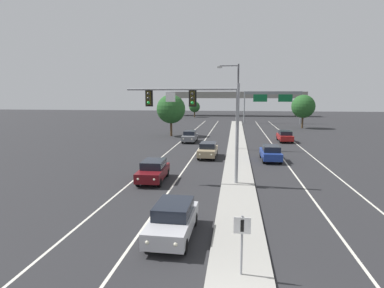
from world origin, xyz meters
The scene contains 19 objects.
median_island centered at (0.00, 18.00, 0.07)m, with size 2.40×110.00×0.15m, color #9E9B93.
lane_stripe_oncoming_center centered at (-4.70, 25.00, 0.00)m, with size 0.14×100.00×0.01m, color silver.
lane_stripe_receding_center centered at (4.70, 25.00, 0.00)m, with size 0.14×100.00×0.01m, color silver.
edge_stripe_left centered at (-8.00, 25.00, 0.00)m, with size 0.14×100.00×0.01m, color silver.
edge_stripe_right centered at (8.00, 25.00, 0.00)m, with size 0.14×100.00×0.01m, color silver.
overhead_signal_mast centered at (-2.78, 15.13, 5.37)m, with size 8.20×0.44×7.20m.
median_sign_post centered at (0.05, 2.82, 1.59)m, with size 0.60×0.10×2.20m.
street_lamp_median centered at (-0.27, 30.80, 5.79)m, with size 2.58×0.28×10.00m.
car_oncoming_silver centered at (-3.04, 5.91, 0.82)m, with size 1.87×4.49×1.58m.
car_oncoming_darkred centered at (-6.43, 15.38, 0.82)m, with size 1.92×4.51×1.58m.
car_oncoming_tan centered at (-3.10, 25.37, 0.82)m, with size 1.88×4.49×1.58m.
car_oncoming_grey centered at (-6.61, 36.45, 0.82)m, with size 1.84×4.48×1.58m.
car_receding_blue centered at (3.29, 24.45, 0.82)m, with size 1.89×4.50×1.58m.
car_receding_red centered at (6.69, 38.46, 0.82)m, with size 1.87×4.49×1.58m.
highway_sign_gantry centered at (8.20, 69.46, 6.16)m, with size 13.28×0.42×7.50m.
overpass_bridge centered at (0.00, 96.79, 5.78)m, with size 42.40×6.40×7.65m.
tree_far_left_b centered at (-12.64, 88.59, 3.11)m, with size 3.30×3.30×4.78m.
tree_far_left_c centered at (-10.55, 42.69, 4.35)m, with size 4.60×4.60×6.66m.
tree_far_right_b centered at (12.97, 58.43, 4.34)m, with size 4.60×4.60×6.65m.
Camera 1 is at (-0.25, -8.01, 6.50)m, focal length 30.08 mm.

